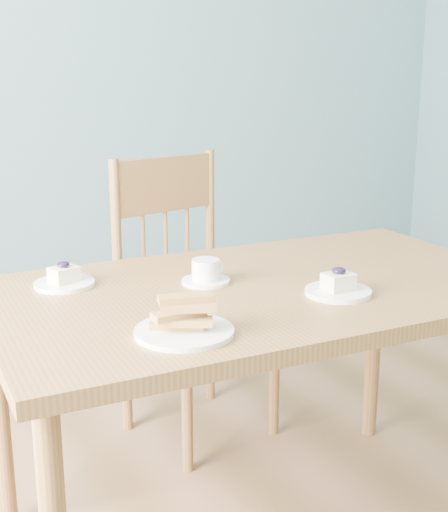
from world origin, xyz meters
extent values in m
cube|color=#69989E|center=(0.00, 2.50, 1.35)|extent=(5.00, 0.01, 2.70)
cube|color=brown|center=(-0.32, 0.12, 0.73)|extent=(1.44, 0.88, 0.04)
cylinder|color=brown|center=(-0.94, 0.50, 0.35)|extent=(0.05, 0.05, 0.71)
cylinder|color=brown|center=(0.33, 0.42, 0.35)|extent=(0.05, 0.05, 0.71)
cube|color=brown|center=(-0.20, 0.74, 0.46)|extent=(0.52, 0.51, 0.04)
cylinder|color=brown|center=(-0.35, 0.52, 0.22)|extent=(0.04, 0.04, 0.44)
cylinder|color=brown|center=(0.03, 0.59, 0.22)|extent=(0.04, 0.04, 0.44)
cylinder|color=brown|center=(-0.42, 0.88, 0.22)|extent=(0.04, 0.04, 0.44)
cylinder|color=brown|center=(-0.04, 0.95, 0.22)|extent=(0.04, 0.04, 0.44)
cylinder|color=brown|center=(-0.43, 0.89, 0.74)|extent=(0.03, 0.03, 0.51)
cylinder|color=brown|center=(-0.03, 0.96, 0.74)|extent=(0.03, 0.03, 0.51)
cube|color=brown|center=(-0.23, 0.93, 0.89)|extent=(0.39, 0.10, 0.19)
cylinder|color=brown|center=(-0.33, 0.91, 0.64)|extent=(0.02, 0.02, 0.30)
cylinder|color=brown|center=(-0.23, 0.93, 0.64)|extent=(0.02, 0.02, 0.30)
cylinder|color=brown|center=(-0.14, 0.95, 0.64)|extent=(0.02, 0.02, 0.30)
cylinder|color=white|center=(-0.20, -0.03, 0.75)|extent=(0.16, 0.16, 0.01)
cube|color=#F7E7BD|center=(-0.20, -0.03, 0.78)|extent=(0.07, 0.06, 0.04)
ellipsoid|color=black|center=(-0.20, -0.03, 0.81)|extent=(0.03, 0.03, 0.02)
sphere|color=black|center=(-0.19, -0.03, 0.81)|extent=(0.01, 0.01, 0.01)
sphere|color=black|center=(-0.21, -0.03, 0.81)|extent=(0.01, 0.01, 0.01)
sphere|color=black|center=(-0.20, -0.04, 0.81)|extent=(0.01, 0.01, 0.01)
cylinder|color=white|center=(-0.77, 0.37, 0.75)|extent=(0.15, 0.15, 0.01)
cube|color=#F7E7BD|center=(-0.77, 0.37, 0.78)|extent=(0.08, 0.07, 0.04)
ellipsoid|color=black|center=(-0.77, 0.37, 0.80)|extent=(0.03, 0.03, 0.01)
sphere|color=black|center=(-0.76, 0.37, 0.80)|extent=(0.01, 0.01, 0.01)
sphere|color=black|center=(-0.78, 0.37, 0.80)|extent=(0.01, 0.01, 0.01)
sphere|color=black|center=(-0.77, 0.36, 0.80)|extent=(0.01, 0.01, 0.01)
cylinder|color=white|center=(-0.44, 0.21, 0.75)|extent=(0.13, 0.13, 0.01)
cylinder|color=white|center=(-0.44, 0.21, 0.78)|extent=(0.08, 0.08, 0.05)
cylinder|color=olive|center=(-0.44, 0.21, 0.80)|extent=(0.06, 0.06, 0.00)
torus|color=white|center=(-0.41, 0.22, 0.78)|extent=(0.04, 0.01, 0.04)
cylinder|color=white|center=(-0.66, -0.09, 0.75)|extent=(0.21, 0.21, 0.01)
camera|label=1|loc=(-1.27, -1.36, 1.29)|focal=50.00mm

